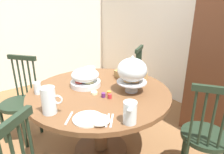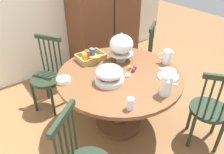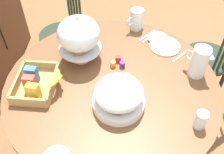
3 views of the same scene
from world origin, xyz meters
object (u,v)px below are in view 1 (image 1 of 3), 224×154
orange_juice_pitcher (49,102)px  butter_dish (94,93)px  pastry_stand_with_dome (132,71)px  china_plate_small (100,120)px  windsor_chair_near_window (128,82)px  fruit_platter_covered (85,78)px  milk_pitcher (130,113)px  china_plate_large (88,119)px  windsor_chair_far_side (205,137)px  cereal_bowl (90,69)px  dining_table (100,107)px  cereal_basket (129,74)px  windsor_chair_by_cabinet (20,103)px  drinking_glass (38,88)px

orange_juice_pitcher → butter_dish: bearing=100.3°
pastry_stand_with_dome → china_plate_small: bearing=-64.4°
pastry_stand_with_dome → orange_juice_pitcher: bearing=-95.9°
windsor_chair_near_window → orange_juice_pitcher: bearing=-64.9°
fruit_platter_covered → milk_pitcher: fruit_platter_covered is taller
milk_pitcher → china_plate_large: milk_pitcher is taller
fruit_platter_covered → butter_dish: size_ratio=5.00×
windsor_chair_far_side → butter_dish: size_ratio=16.25×
fruit_platter_covered → cereal_bowl: (-0.37, 0.27, -0.06)m
dining_table → china_plate_small: (0.45, -0.30, 0.20)m
orange_juice_pitcher → china_plate_large: (0.25, 0.18, -0.09)m
windsor_chair_near_window → china_plate_small: windsor_chair_near_window is taller
pastry_stand_with_dome → cereal_bowl: 0.77m
dining_table → cereal_basket: cereal_basket is taller
pastry_stand_with_dome → cereal_basket: (-0.28, 0.22, -0.15)m
windsor_chair_far_side → cereal_basket: 0.96m
windsor_chair_by_cabinet → cereal_bowl: bearing=73.1°
milk_pitcher → china_plate_large: (-0.21, -0.21, -0.07)m
windsor_chair_far_side → fruit_platter_covered: (-0.99, -0.58, 0.37)m
windsor_chair_far_side → cereal_bowl: 1.43m
china_plate_small → drinking_glass: (-0.73, -0.19, 0.04)m
windsor_chair_near_window → china_plate_large: 1.50m
china_plate_large → drinking_glass: (-0.65, -0.15, 0.05)m
windsor_chair_by_cabinet → milk_pitcher: bearing=17.7°
fruit_platter_covered → china_plate_large: size_ratio=1.36×
dining_table → windsor_chair_far_side: (0.82, 0.53, -0.10)m
orange_juice_pitcher → drinking_glass: orange_juice_pitcher is taller
cereal_bowl → butter_dish: bearing=-27.4°
china_plate_small → windsor_chair_far_side: bearing=66.2°
milk_pitcher → butter_dish: (-0.54, 0.05, -0.06)m
cereal_basket → pastry_stand_with_dome: bearing=-37.4°
milk_pitcher → cereal_basket: 0.88m
pastry_stand_with_dome → drinking_glass: 0.87m
windsor_chair_by_cabinet → cereal_bowl: windsor_chair_by_cabinet is taller
milk_pitcher → drinking_glass: bearing=-157.3°
windsor_chair_near_window → china_plate_small: 1.51m
dining_table → orange_juice_pitcher: (0.12, -0.53, 0.28)m
windsor_chair_near_window → windsor_chair_far_side: (1.33, -0.30, 0.00)m
orange_juice_pitcher → cereal_bowl: (-0.67, 0.75, -0.07)m
cereal_basket → cereal_bowl: (-0.46, -0.23, -0.02)m
dining_table → pastry_stand_with_dome: (0.20, 0.23, 0.38)m
orange_juice_pitcher → cereal_bowl: bearing=131.8°
drinking_glass → dining_table: bearing=61.0°
china_plate_small → orange_juice_pitcher: bearing=-145.0°
cereal_bowl → windsor_chair_near_window: bearing=86.6°
cereal_bowl → windsor_chair_far_side: bearing=12.7°
dining_table → orange_juice_pitcher: bearing=-76.8°
windsor_chair_near_window → china_plate_large: (0.89, -1.17, 0.29)m
milk_pitcher → cereal_basket: (-0.67, 0.58, -0.03)m
drinking_glass → china_plate_large: bearing=12.7°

